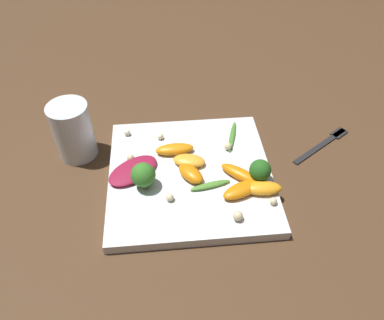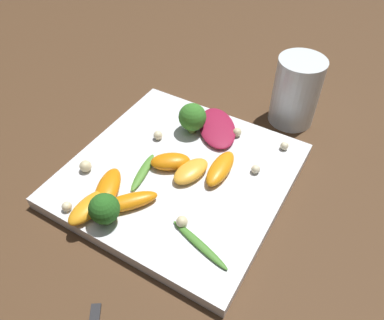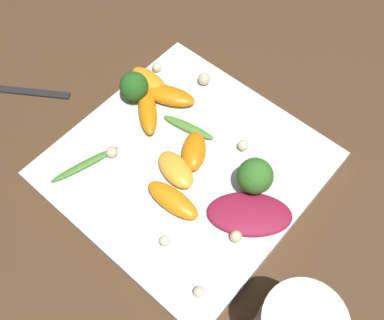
% 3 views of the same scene
% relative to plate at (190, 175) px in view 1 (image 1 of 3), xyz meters
% --- Properties ---
extents(ground_plane, '(2.40, 2.40, 0.00)m').
position_rel_plate_xyz_m(ground_plane, '(0.00, 0.00, -0.01)').
color(ground_plane, '#4C331E').
extents(plate, '(0.30, 0.30, 0.02)m').
position_rel_plate_xyz_m(plate, '(0.00, 0.00, 0.00)').
color(plate, white).
rests_on(plate, ground_plane).
extents(drinking_glass, '(0.08, 0.08, 0.12)m').
position_rel_plate_xyz_m(drinking_glass, '(-0.09, -0.22, 0.05)').
color(drinking_glass, white).
rests_on(drinking_glass, ground_plane).
extents(fork, '(0.10, 0.14, 0.01)m').
position_rel_plate_xyz_m(fork, '(-0.07, 0.29, -0.01)').
color(fork, '#262628').
rests_on(fork, ground_plane).
extents(radicchio_leaf_0, '(0.11, 0.11, 0.01)m').
position_rel_plate_xyz_m(radicchio_leaf_0, '(-0.01, -0.10, 0.02)').
color(radicchio_leaf_0, maroon).
rests_on(radicchio_leaf_0, plate).
extents(orange_segment_0, '(0.04, 0.07, 0.02)m').
position_rel_plate_xyz_m(orange_segment_0, '(0.06, 0.12, 0.02)').
color(orange_segment_0, orange).
rests_on(orange_segment_0, plate).
extents(orange_segment_1, '(0.05, 0.07, 0.02)m').
position_rel_plate_xyz_m(orange_segment_1, '(-0.02, 0.00, 0.02)').
color(orange_segment_1, '#FCAD33').
rests_on(orange_segment_1, plate).
extents(orange_segment_2, '(0.06, 0.06, 0.02)m').
position_rel_plate_xyz_m(orange_segment_2, '(0.01, 0.00, 0.02)').
color(orange_segment_2, orange).
rests_on(orange_segment_2, plate).
extents(orange_segment_3, '(0.07, 0.08, 0.02)m').
position_rel_plate_xyz_m(orange_segment_3, '(0.02, 0.09, 0.02)').
color(orange_segment_3, orange).
rests_on(orange_segment_3, plate).
extents(orange_segment_4, '(0.06, 0.08, 0.02)m').
position_rel_plate_xyz_m(orange_segment_4, '(0.06, 0.09, 0.02)').
color(orange_segment_4, orange).
rests_on(orange_segment_4, plate).
extents(orange_segment_5, '(0.03, 0.07, 0.02)m').
position_rel_plate_xyz_m(orange_segment_5, '(-0.05, -0.03, 0.02)').
color(orange_segment_5, orange).
rests_on(orange_segment_5, plate).
extents(broccoli_floret_0, '(0.04, 0.04, 0.05)m').
position_rel_plate_xyz_m(broccoli_floret_0, '(0.03, -0.08, 0.04)').
color(broccoli_floret_0, '#84AD5B').
rests_on(broccoli_floret_0, plate).
extents(broccoli_floret_1, '(0.04, 0.04, 0.04)m').
position_rel_plate_xyz_m(broccoli_floret_1, '(0.03, 0.12, 0.03)').
color(broccoli_floret_1, '#84AD5B').
rests_on(broccoli_floret_1, plate).
extents(arugula_sprig_0, '(0.09, 0.04, 0.01)m').
position_rel_plate_xyz_m(arugula_sprig_0, '(-0.09, 0.09, 0.01)').
color(arugula_sprig_0, '#47842D').
rests_on(arugula_sprig_0, plate).
extents(arugula_sprig_1, '(0.03, 0.08, 0.01)m').
position_rel_plate_xyz_m(arugula_sprig_1, '(0.04, 0.03, 0.01)').
color(arugula_sprig_1, '#518E33').
rests_on(arugula_sprig_1, plate).
extents(macadamia_nut_0, '(0.01, 0.01, 0.01)m').
position_rel_plate_xyz_m(macadamia_nut_0, '(0.09, 0.13, 0.02)').
color(macadamia_nut_0, beige).
rests_on(macadamia_nut_0, plate).
extents(macadamia_nut_1, '(0.02, 0.02, 0.02)m').
position_rel_plate_xyz_m(macadamia_nut_1, '(0.12, 0.07, 0.02)').
color(macadamia_nut_1, beige).
rests_on(macadamia_nut_1, plate).
extents(macadamia_nut_2, '(0.01, 0.01, 0.01)m').
position_rel_plate_xyz_m(macadamia_nut_2, '(-0.05, 0.08, 0.02)').
color(macadamia_nut_2, beige).
rests_on(macadamia_nut_2, plate).
extents(macadamia_nut_3, '(0.01, 0.01, 0.01)m').
position_rel_plate_xyz_m(macadamia_nut_3, '(-0.11, -0.12, 0.02)').
color(macadamia_nut_3, beige).
rests_on(macadamia_nut_3, plate).
extents(macadamia_nut_4, '(0.01, 0.01, 0.01)m').
position_rel_plate_xyz_m(macadamia_nut_4, '(-0.04, -0.11, 0.02)').
color(macadamia_nut_4, beige).
rests_on(macadamia_nut_4, plate).
extents(macadamia_nut_5, '(0.01, 0.01, 0.01)m').
position_rel_plate_xyz_m(macadamia_nut_5, '(0.06, -0.04, 0.02)').
color(macadamia_nut_5, beige).
rests_on(macadamia_nut_5, plate).
extents(macadamia_nut_6, '(0.01, 0.01, 0.01)m').
position_rel_plate_xyz_m(macadamia_nut_6, '(-0.10, -0.05, 0.02)').
color(macadamia_nut_6, beige).
rests_on(macadamia_nut_6, plate).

